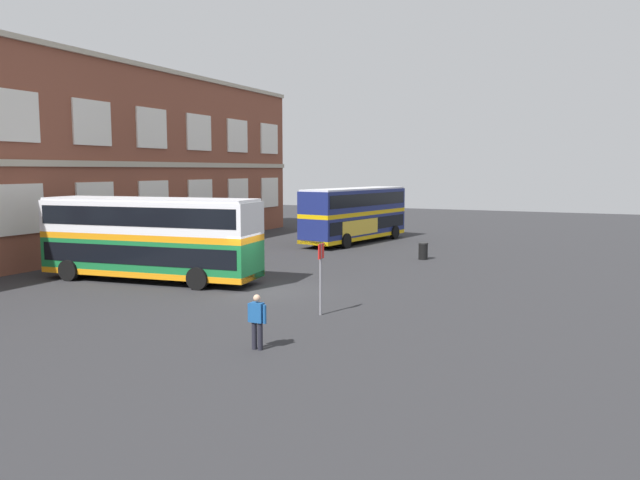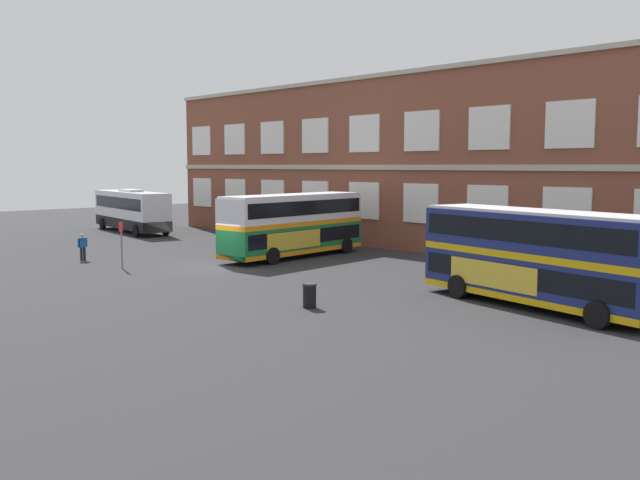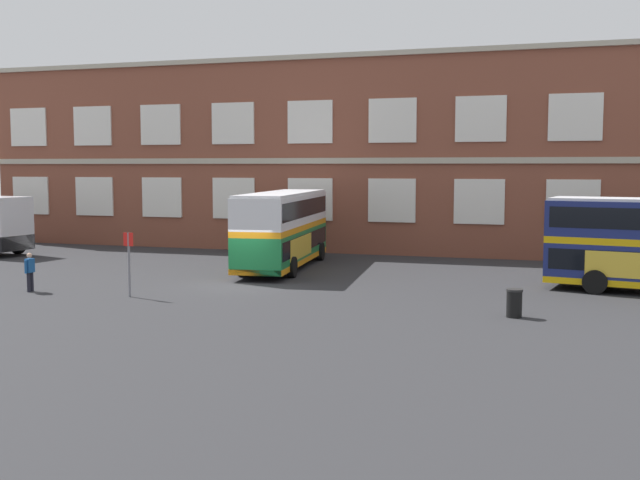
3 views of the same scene
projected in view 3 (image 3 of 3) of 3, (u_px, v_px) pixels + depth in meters
ground_plane at (257, 279)px, 37.53m from camera, size 120.00×120.00×0.00m
brick_terminal_building at (367, 157)px, 51.70m from camera, size 52.40×8.19×12.34m
double_decker_near at (283, 228)px, 41.44m from camera, size 3.84×11.22×4.07m
waiting_passenger at (30, 270)px, 33.80m from camera, size 0.25×0.63×1.70m
bus_stand_flag at (129, 258)px, 32.38m from camera, size 0.44×0.10×2.70m
station_litter_bin at (514, 303)px, 28.11m from camera, size 0.60×0.60×1.03m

